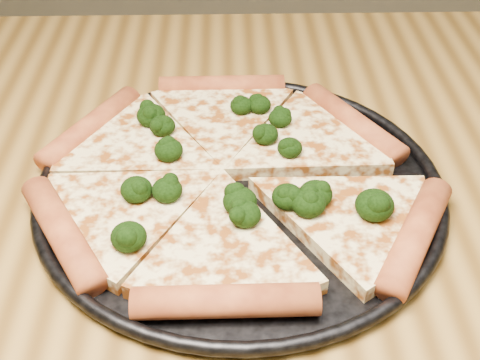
{
  "coord_description": "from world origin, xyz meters",
  "views": [
    {
      "loc": [
        0.01,
        -0.46,
        1.16
      ],
      "look_at": [
        0.02,
        0.03,
        0.77
      ],
      "focal_mm": 47.31,
      "sensor_mm": 36.0,
      "label": 1
    }
  ],
  "objects": [
    {
      "name": "pizza_pan",
      "position": [
        0.02,
        0.03,
        0.76
      ],
      "size": [
        0.41,
        0.41,
        0.02
      ],
      "color": "black",
      "rests_on": "dining_table"
    },
    {
      "name": "broccoli_florets",
      "position": [
        0.02,
        0.02,
        0.78
      ],
      "size": [
        0.25,
        0.24,
        0.03
      ],
      "color": "black",
      "rests_on": "pizza"
    },
    {
      "name": "pizza",
      "position": [
        0.01,
        0.03,
        0.77
      ],
      "size": [
        0.42,
        0.36,
        0.03
      ],
      "rotation": [
        0.0,
        0.0,
        0.01
      ],
      "color": "#F5DD96",
      "rests_on": "pizza_pan"
    },
    {
      "name": "dining_table",
      "position": [
        0.0,
        0.0,
        0.66
      ],
      "size": [
        1.2,
        0.9,
        0.75
      ],
      "color": "olive",
      "rests_on": "ground"
    }
  ]
}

